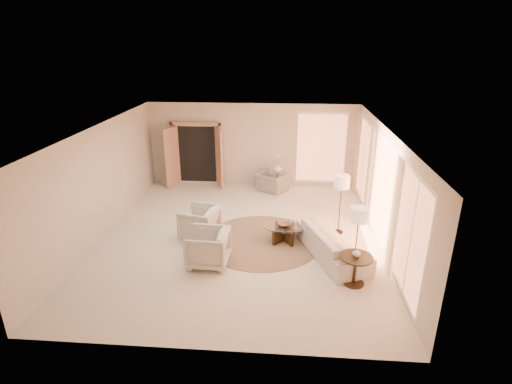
# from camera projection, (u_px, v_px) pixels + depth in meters

# --- Properties ---
(room) EXTENTS (7.04, 8.04, 2.83)m
(room) POSITION_uv_depth(u_px,v_px,m) (238.00, 186.00, 9.76)
(room) COLOR beige
(room) RESTS_ON ground
(windows_right) EXTENTS (0.10, 6.40, 2.40)m
(windows_right) POSITION_uv_depth(u_px,v_px,m) (381.00, 190.00, 9.61)
(windows_right) COLOR #F18F60
(windows_right) RESTS_ON room
(window_back_corner) EXTENTS (1.70, 0.10, 2.40)m
(window_back_corner) POSITION_uv_depth(u_px,v_px,m) (321.00, 148.00, 13.28)
(window_back_corner) COLOR #F18F60
(window_back_corner) RESTS_ON room
(curtains_right) EXTENTS (0.06, 5.20, 2.60)m
(curtains_right) POSITION_uv_depth(u_px,v_px,m) (372.00, 180.00, 10.47)
(curtains_right) COLOR #CDBB8B
(curtains_right) RESTS_ON room
(french_doors) EXTENTS (1.95, 0.66, 2.16)m
(french_doors) POSITION_uv_depth(u_px,v_px,m) (197.00, 155.00, 13.57)
(french_doors) COLOR tan
(french_doors) RESTS_ON room
(area_rug) EXTENTS (3.83, 3.83, 0.01)m
(area_rug) POSITION_uv_depth(u_px,v_px,m) (262.00, 241.00, 10.07)
(area_rug) COLOR #483322
(area_rug) RESTS_ON room
(sofa) EXTENTS (1.65, 2.46, 0.67)m
(sofa) POSITION_uv_depth(u_px,v_px,m) (333.00, 243.00, 9.26)
(sofa) COLOR beige
(sofa) RESTS_ON room
(armchair_left) EXTENTS (0.99, 1.03, 0.89)m
(armchair_left) POSITION_uv_depth(u_px,v_px,m) (200.00, 221.00, 10.13)
(armchair_left) COLOR beige
(armchair_left) RESTS_ON room
(armchair_right) EXTENTS (0.86, 0.92, 0.90)m
(armchair_right) POSITION_uv_depth(u_px,v_px,m) (208.00, 246.00, 8.89)
(armchair_right) COLOR beige
(armchair_right) RESTS_ON room
(accent_chair) EXTENTS (1.13, 1.03, 0.83)m
(accent_chair) POSITION_uv_depth(u_px,v_px,m) (272.00, 179.00, 13.22)
(accent_chair) COLOR gray
(accent_chair) RESTS_ON room
(coffee_table) EXTENTS (1.19, 1.19, 0.40)m
(coffee_table) POSITION_uv_depth(u_px,v_px,m) (284.00, 231.00, 10.01)
(coffee_table) COLOR black
(coffee_table) RESTS_ON room
(end_table) EXTENTS (0.69, 0.69, 0.65)m
(end_table) POSITION_uv_depth(u_px,v_px,m) (355.00, 265.00, 8.15)
(end_table) COLOR black
(end_table) RESTS_ON room
(side_table) EXTENTS (0.57, 0.57, 0.66)m
(side_table) POSITION_uv_depth(u_px,v_px,m) (277.00, 180.00, 13.22)
(side_table) COLOR #2C211A
(side_table) RESTS_ON room
(floor_lamp_near) EXTENTS (0.38, 0.38, 1.58)m
(floor_lamp_near) POSITION_uv_depth(u_px,v_px,m) (342.00, 184.00, 10.02)
(floor_lamp_near) COLOR #2C211A
(floor_lamp_near) RESTS_ON room
(floor_lamp_far) EXTENTS (0.36, 0.36, 1.50)m
(floor_lamp_far) POSITION_uv_depth(u_px,v_px,m) (359.00, 218.00, 8.34)
(floor_lamp_far) COLOR #2C211A
(floor_lamp_far) RESTS_ON room
(bowl) EXTENTS (0.39, 0.39, 0.08)m
(bowl) POSITION_uv_depth(u_px,v_px,m) (284.00, 224.00, 9.94)
(bowl) COLOR brown
(bowl) RESTS_ON coffee_table
(end_vase) EXTENTS (0.21, 0.21, 0.17)m
(end_vase) POSITION_uv_depth(u_px,v_px,m) (357.00, 253.00, 8.05)
(end_vase) COLOR silver
(end_vase) RESTS_ON end_table
(side_vase) EXTENTS (0.27, 0.27, 0.27)m
(side_vase) POSITION_uv_depth(u_px,v_px,m) (277.00, 168.00, 13.07)
(side_vase) COLOR silver
(side_vase) RESTS_ON side_table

